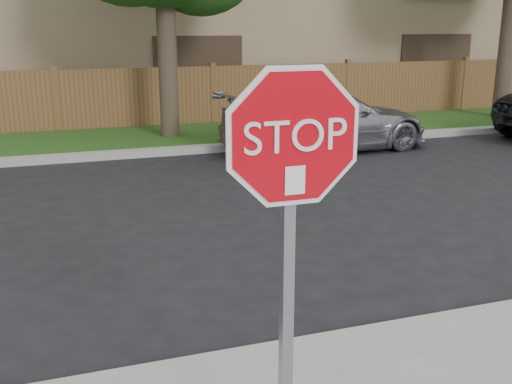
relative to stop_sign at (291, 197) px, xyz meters
name	(u,v)px	position (x,y,z in m)	size (l,w,h in m)	color
far_curb	(62,158)	(-1.08, 9.63, -1.75)	(70.00, 0.30, 0.15)	gray
grass_strip	(61,144)	(-1.08, 11.28, -1.77)	(70.00, 3.00, 0.12)	#1E4714
fence	(57,103)	(-1.08, 12.88, -1.03)	(70.00, 0.12, 1.60)	brown
stop_sign	(291,197)	(0.00, 0.00, 0.00)	(1.01, 0.13, 2.55)	gray
sedan_right	(326,120)	(4.44, 9.00, -1.15)	(1.90, 4.67, 1.36)	#A5A6AC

